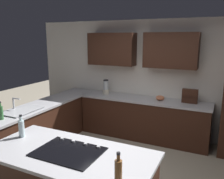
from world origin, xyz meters
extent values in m
plane|color=#9E937F|center=(0.00, 0.00, 0.00)|extent=(14.00, 14.00, 0.00)
cube|color=white|center=(0.00, -2.10, 1.30)|extent=(6.00, 0.10, 2.60)
cube|color=#381E14|center=(-0.40, -1.88, 1.95)|extent=(1.10, 0.34, 0.73)
cube|color=#381E14|center=(0.95, -1.88, 1.95)|extent=(1.10, 0.34, 0.73)
cube|color=#381E14|center=(0.10, -1.72, 0.43)|extent=(2.80, 0.60, 0.86)
cube|color=#B2B2B7|center=(0.10, -1.72, 0.88)|extent=(2.84, 0.64, 0.04)
cube|color=#381E14|center=(1.82, -0.55, 0.43)|extent=(0.60, 2.90, 0.86)
cube|color=#B2B2B7|center=(1.82, -0.55, 0.88)|extent=(0.64, 2.94, 0.04)
cube|color=#B2B2B7|center=(0.12, 1.02, 0.88)|extent=(2.02, 0.98, 0.04)
cube|color=#515456|center=(1.82, -0.09, 0.91)|extent=(0.40, 0.30, 0.02)
cube|color=#515456|center=(1.82, 0.25, 0.91)|extent=(0.40, 0.30, 0.02)
cube|color=#B7BABF|center=(1.82, 0.08, 0.92)|extent=(0.46, 0.70, 0.01)
cylinder|color=#B7BABF|center=(2.02, 0.08, 1.01)|extent=(0.03, 0.03, 0.22)
cylinder|color=#B7BABF|center=(1.94, 0.08, 1.12)|extent=(0.18, 0.02, 0.02)
cube|color=black|center=(0.12, 1.02, 0.91)|extent=(0.76, 0.56, 0.01)
cylinder|color=#B2B2B7|center=(-0.15, 0.79, 0.92)|extent=(0.04, 0.04, 0.02)
cylinder|color=#B2B2B7|center=(0.03, 0.79, 0.92)|extent=(0.04, 0.04, 0.02)
cylinder|color=#B2B2B7|center=(0.21, 0.79, 0.92)|extent=(0.04, 0.04, 0.02)
cylinder|color=#B2B2B7|center=(0.39, 0.79, 0.92)|extent=(0.04, 0.04, 0.02)
cylinder|color=beige|center=(1.05, -1.77, 0.96)|extent=(0.15, 0.15, 0.11)
cylinder|color=silver|center=(1.05, -1.77, 1.11)|extent=(0.11, 0.11, 0.21)
cylinder|color=black|center=(1.05, -1.77, 1.23)|extent=(0.12, 0.12, 0.03)
ellipsoid|color=#CC724C|center=(-0.25, -1.77, 0.95)|extent=(0.18, 0.18, 0.10)
cube|color=#381E14|center=(-0.85, -1.80, 1.04)|extent=(0.31, 0.10, 0.29)
cube|color=#381E14|center=(-0.85, -1.75, 1.04)|extent=(0.29, 0.02, 0.02)
cylinder|color=#336B38|center=(1.77, 0.56, 1.01)|extent=(0.07, 0.07, 0.22)
cylinder|color=#336B38|center=(1.77, 0.56, 1.15)|extent=(0.03, 0.03, 0.06)
cylinder|color=black|center=(1.77, 0.56, 1.19)|extent=(0.03, 0.03, 0.02)
cylinder|color=silver|center=(0.94, 0.93, 1.01)|extent=(0.08, 0.08, 0.23)
cylinder|color=silver|center=(0.94, 0.93, 1.16)|extent=(0.03, 0.03, 0.06)
cylinder|color=black|center=(0.94, 0.93, 1.20)|extent=(0.04, 0.04, 0.02)
cylinder|color=brown|center=(-0.65, 1.32, 1.02)|extent=(0.07, 0.07, 0.23)
cylinder|color=brown|center=(-0.65, 1.32, 1.16)|extent=(0.03, 0.03, 0.06)
cylinder|color=black|center=(-0.65, 1.32, 1.20)|extent=(0.04, 0.04, 0.02)
camera|label=1|loc=(-1.43, 3.06, 2.20)|focal=37.73mm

